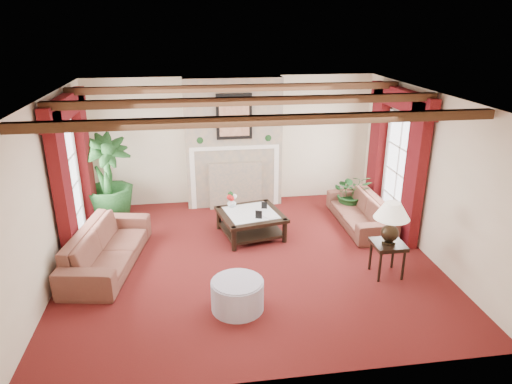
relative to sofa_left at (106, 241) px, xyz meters
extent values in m
plane|color=#420B0E|center=(2.30, -0.14, -0.43)|extent=(6.00, 6.00, 0.00)
plane|color=white|center=(2.30, -0.14, 2.27)|extent=(6.00, 6.00, 0.00)
cube|color=beige|center=(2.30, 2.61, 0.92)|extent=(6.00, 0.02, 2.70)
cube|color=beige|center=(-0.70, -0.14, 0.92)|extent=(0.02, 5.50, 2.70)
cube|color=beige|center=(5.30, -0.14, 0.92)|extent=(0.02, 5.50, 2.70)
imported|color=#3B1017|center=(0.00, 0.00, 0.00)|extent=(2.44, 1.40, 0.87)
imported|color=#3B1017|center=(4.61, 0.93, -0.05)|extent=(1.96, 0.58, 0.76)
imported|color=black|center=(-0.22, 1.80, 0.05)|extent=(2.32, 2.49, 0.97)
imported|color=black|center=(4.65, 1.58, -0.10)|extent=(0.96, 1.03, 0.66)
cylinder|color=#A4A1B6|center=(1.95, -1.49, -0.22)|extent=(0.73, 0.73, 0.43)
imported|color=silver|center=(2.13, 1.11, 0.10)|extent=(0.28, 0.28, 0.17)
imported|color=black|center=(2.66, 0.51, 0.15)|extent=(0.22, 0.19, 0.27)
camera|label=1|loc=(1.44, -6.84, 3.32)|focal=32.00mm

